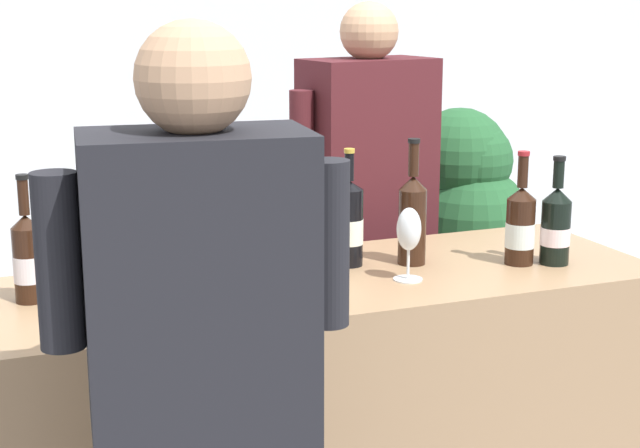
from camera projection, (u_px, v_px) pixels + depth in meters
name	position (u px, v px, depth m)	size (l,w,h in m)	color
wall_back	(126.00, 58.00, 4.88)	(8.00, 0.10, 2.80)	silver
counter	(311.00, 441.00, 2.74)	(1.94, 0.65, 0.96)	#9E7A56
wine_bottle_0	(349.00, 223.00, 2.73)	(0.08, 0.08, 0.33)	black
wine_bottle_1	(412.00, 217.00, 2.74)	(0.08, 0.08, 0.36)	black
wine_bottle_2	(556.00, 225.00, 2.75)	(0.08, 0.08, 0.31)	black
wine_bottle_3	(268.00, 245.00, 2.50)	(0.08, 0.08, 0.34)	black
wine_bottle_4	(237.00, 229.00, 2.72)	(0.08, 0.08, 0.32)	black
wine_bottle_5	(308.00, 226.00, 2.68)	(0.08, 0.08, 0.35)	black
wine_bottle_6	(28.00, 258.00, 2.40)	(0.07, 0.07, 0.32)	black
wine_bottle_7	(520.00, 226.00, 2.75)	(0.08, 0.08, 0.33)	black
wine_glass	(409.00, 233.00, 2.58)	(0.08, 0.08, 0.20)	silver
ice_bucket	(170.00, 274.00, 2.32)	(0.23, 0.23, 0.20)	silver
person_server	(366.00, 255.00, 3.40)	(0.59, 0.31, 1.69)	black
potted_shrub	(461.00, 231.00, 3.85)	(0.59, 0.60, 1.29)	brown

